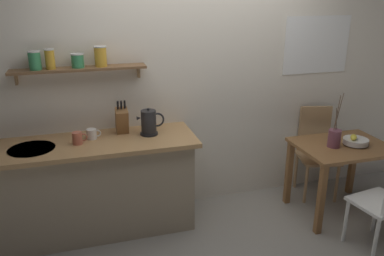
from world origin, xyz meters
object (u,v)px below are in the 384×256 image
object	(u,v)px
twig_vase	(334,138)
dining_chair_far	(316,148)
fruit_bowl	(355,141)
knife_block	(122,120)
coffee_mug_spare	(92,134)
electric_kettle	(149,123)
coffee_mug_by_sink	(78,138)
dining_table	(341,157)

from	to	relation	value
twig_vase	dining_chair_far	bearing A→B (deg)	73.91
fruit_bowl	knife_block	size ratio (longest dim) A/B	0.75
dining_chair_far	coffee_mug_spare	bearing A→B (deg)	-178.73
fruit_bowl	coffee_mug_spare	xyz separation A→B (m)	(-2.42, 0.42, 0.18)
electric_kettle	knife_block	bearing A→B (deg)	155.85
twig_vase	knife_block	world-z (taller)	twig_vase
knife_block	coffee_mug_by_sink	size ratio (longest dim) A/B	2.49
electric_kettle	coffee_mug_spare	xyz separation A→B (m)	(-0.50, 0.03, -0.07)
twig_vase	electric_kettle	bearing A→B (deg)	167.69
twig_vase	coffee_mug_spare	bearing A→B (deg)	169.69
dining_table	knife_block	xyz separation A→B (m)	(-2.05, 0.46, 0.43)
fruit_bowl	twig_vase	bearing A→B (deg)	174.89
dining_chair_far	knife_block	size ratio (longest dim) A/B	3.03
fruit_bowl	coffee_mug_spare	bearing A→B (deg)	170.17
dining_table	coffee_mug_by_sink	world-z (taller)	coffee_mug_by_sink
dining_table	dining_chair_far	bearing A→B (deg)	88.74
dining_table	twig_vase	distance (m)	0.25
fruit_bowl	twig_vase	size ratio (longest dim) A/B	0.45
twig_vase	coffee_mug_by_sink	size ratio (longest dim) A/B	4.10
twig_vase	coffee_mug_by_sink	xyz separation A→B (m)	(-2.32, 0.31, 0.13)
dining_chair_far	fruit_bowl	xyz separation A→B (m)	(0.10, -0.47, 0.25)
dining_table	coffee_mug_spare	world-z (taller)	coffee_mug_spare
twig_vase	electric_kettle	distance (m)	1.75
twig_vase	knife_block	xyz separation A→B (m)	(-1.92, 0.47, 0.21)
fruit_bowl	coffee_mug_by_sink	bearing A→B (deg)	172.60
dining_chair_far	twig_vase	xyz separation A→B (m)	(-0.13, -0.45, 0.30)
coffee_mug_by_sink	coffee_mug_spare	size ratio (longest dim) A/B	1.01
fruit_bowl	dining_table	bearing A→B (deg)	161.97
dining_table	coffee_mug_by_sink	size ratio (longest dim) A/B	6.93
knife_block	fruit_bowl	bearing A→B (deg)	-12.92
fruit_bowl	coffee_mug_by_sink	world-z (taller)	coffee_mug_by_sink
dining_chair_far	electric_kettle	xyz separation A→B (m)	(-1.82, -0.08, 0.49)
coffee_mug_by_sink	dining_table	bearing A→B (deg)	-6.92
fruit_bowl	electric_kettle	world-z (taller)	electric_kettle
fruit_bowl	electric_kettle	xyz separation A→B (m)	(-1.92, 0.39, 0.24)
coffee_mug_by_sink	coffee_mug_spare	bearing A→B (deg)	36.24
dining_chair_far	coffee_mug_by_sink	distance (m)	2.49
coffee_mug_by_sink	dining_chair_far	bearing A→B (deg)	3.29
dining_table	dining_chair_far	size ratio (longest dim) A/B	0.92
coffee_mug_by_sink	fruit_bowl	bearing A→B (deg)	-7.40
fruit_bowl	dining_chair_far	bearing A→B (deg)	101.54
dining_table	fruit_bowl	distance (m)	0.20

